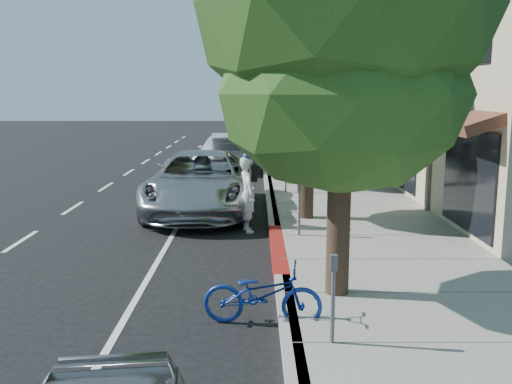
{
  "coord_description": "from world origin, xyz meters",
  "views": [
    {
      "loc": [
        -0.52,
        -11.41,
        3.58
      ],
      "look_at": [
        -0.49,
        1.22,
        1.35
      ],
      "focal_mm": 40.0,
      "sensor_mm": 36.0,
      "label": 1
    }
  ],
  "objects_px": {
    "dark_sedan": "(229,155)",
    "pedestrian": "(315,164)",
    "dark_suv_far": "(240,141)",
    "street_tree_2": "(293,58)",
    "street_tree_5": "(276,75)",
    "bicycle": "(262,294)",
    "silver_suv": "(201,182)",
    "street_tree_1": "(308,64)",
    "cyclist": "(248,194)",
    "white_pickup": "(223,152)",
    "street_tree_3": "(285,64)",
    "street_tree_0": "(344,16)",
    "street_tree_4": "(280,70)"
  },
  "relations": [
    {
      "from": "street_tree_3",
      "to": "street_tree_2",
      "type": "bearing_deg",
      "value": -90.0
    },
    {
      "from": "dark_suv_far",
      "to": "street_tree_2",
      "type": "bearing_deg",
      "value": -75.62
    },
    {
      "from": "street_tree_1",
      "to": "dark_suv_far",
      "type": "height_order",
      "value": "street_tree_1"
    },
    {
      "from": "street_tree_2",
      "to": "street_tree_3",
      "type": "distance_m",
      "value": 6.0
    },
    {
      "from": "street_tree_4",
      "to": "cyclist",
      "type": "xyz_separation_m",
      "value": [
        -1.6,
        -19.0,
        -3.84
      ]
    },
    {
      "from": "street_tree_2",
      "to": "bicycle",
      "type": "xyz_separation_m",
      "value": [
        -1.3,
        -13.0,
        -4.32
      ]
    },
    {
      "from": "dark_sedan",
      "to": "dark_suv_far",
      "type": "height_order",
      "value": "dark_suv_far"
    },
    {
      "from": "street_tree_2",
      "to": "cyclist",
      "type": "height_order",
      "value": "street_tree_2"
    },
    {
      "from": "street_tree_3",
      "to": "white_pickup",
      "type": "distance_m",
      "value": 5.05
    },
    {
      "from": "street_tree_3",
      "to": "dark_sedan",
      "type": "bearing_deg",
      "value": -149.82
    },
    {
      "from": "silver_suv",
      "to": "dark_sedan",
      "type": "height_order",
      "value": "silver_suv"
    },
    {
      "from": "street_tree_0",
      "to": "dark_suv_far",
      "type": "height_order",
      "value": "street_tree_0"
    },
    {
      "from": "street_tree_2",
      "to": "street_tree_5",
      "type": "xyz_separation_m",
      "value": [
        0.0,
        18.0,
        -0.13
      ]
    },
    {
      "from": "street_tree_3",
      "to": "cyclist",
      "type": "height_order",
      "value": "street_tree_3"
    },
    {
      "from": "street_tree_3",
      "to": "street_tree_5",
      "type": "height_order",
      "value": "street_tree_3"
    },
    {
      "from": "street_tree_4",
      "to": "street_tree_5",
      "type": "relative_size",
      "value": 1.0
    },
    {
      "from": "street_tree_2",
      "to": "silver_suv",
      "type": "relative_size",
      "value": 1.19
    },
    {
      "from": "street_tree_1",
      "to": "dark_sedan",
      "type": "bearing_deg",
      "value": 103.8
    },
    {
      "from": "street_tree_5",
      "to": "pedestrian",
      "type": "distance_m",
      "value": 18.86
    },
    {
      "from": "street_tree_4",
      "to": "street_tree_1",
      "type": "bearing_deg",
      "value": -90.0
    },
    {
      "from": "dark_sedan",
      "to": "pedestrian",
      "type": "bearing_deg",
      "value": -61.62
    },
    {
      "from": "street_tree_3",
      "to": "cyclist",
      "type": "xyz_separation_m",
      "value": [
        -1.6,
        -13.0,
        -3.86
      ]
    },
    {
      "from": "street_tree_2",
      "to": "street_tree_5",
      "type": "bearing_deg",
      "value": 90.0
    },
    {
      "from": "cyclist",
      "to": "white_pickup",
      "type": "height_order",
      "value": "cyclist"
    },
    {
      "from": "street_tree_0",
      "to": "dark_suv_far",
      "type": "bearing_deg",
      "value": 95.47
    },
    {
      "from": "street_tree_1",
      "to": "cyclist",
      "type": "distance_m",
      "value": 3.81
    },
    {
      "from": "street_tree_1",
      "to": "street_tree_5",
      "type": "bearing_deg",
      "value": 90.0
    },
    {
      "from": "white_pickup",
      "to": "dark_suv_far",
      "type": "bearing_deg",
      "value": 88.26
    },
    {
      "from": "street_tree_0",
      "to": "silver_suv",
      "type": "distance_m",
      "value": 8.97
    },
    {
      "from": "street_tree_1",
      "to": "pedestrian",
      "type": "relative_size",
      "value": 4.35
    },
    {
      "from": "street_tree_3",
      "to": "dark_suv_far",
      "type": "bearing_deg",
      "value": 112.26
    },
    {
      "from": "dark_suv_far",
      "to": "pedestrian",
      "type": "relative_size",
      "value": 2.9
    },
    {
      "from": "street_tree_4",
      "to": "white_pickup",
      "type": "height_order",
      "value": "street_tree_4"
    },
    {
      "from": "street_tree_2",
      "to": "white_pickup",
      "type": "distance_m",
      "value": 7.35
    },
    {
      "from": "cyclist",
      "to": "street_tree_0",
      "type": "bearing_deg",
      "value": -177.04
    },
    {
      "from": "street_tree_5",
      "to": "dark_sedan",
      "type": "xyz_separation_m",
      "value": [
        -2.58,
        -13.5,
        -3.94
      ]
    },
    {
      "from": "street_tree_1",
      "to": "dark_suv_far",
      "type": "xyz_separation_m",
      "value": [
        -2.25,
        17.5,
        -3.51
      ]
    },
    {
      "from": "street_tree_1",
      "to": "bicycle",
      "type": "relative_size",
      "value": 3.74
    },
    {
      "from": "street_tree_1",
      "to": "street_tree_2",
      "type": "distance_m",
      "value": 6.02
    },
    {
      "from": "street_tree_3",
      "to": "pedestrian",
      "type": "bearing_deg",
      "value": -82.73
    },
    {
      "from": "white_pickup",
      "to": "silver_suv",
      "type": "bearing_deg",
      "value": -86.02
    },
    {
      "from": "street_tree_2",
      "to": "silver_suv",
      "type": "bearing_deg",
      "value": -124.05
    },
    {
      "from": "white_pickup",
      "to": "dark_suv_far",
      "type": "height_order",
      "value": "dark_suv_far"
    },
    {
      "from": "street_tree_2",
      "to": "cyclist",
      "type": "bearing_deg",
      "value": -102.88
    },
    {
      "from": "silver_suv",
      "to": "white_pickup",
      "type": "distance_m",
      "value": 9.9
    },
    {
      "from": "street_tree_5",
      "to": "street_tree_0",
      "type": "bearing_deg",
      "value": -90.0
    },
    {
      "from": "cyclist",
      "to": "silver_suv",
      "type": "relative_size",
      "value": 0.3
    },
    {
      "from": "cyclist",
      "to": "dark_suv_far",
      "type": "xyz_separation_m",
      "value": [
        -0.65,
        18.5,
        -0.19
      ]
    },
    {
      "from": "street_tree_4",
      "to": "white_pickup",
      "type": "bearing_deg",
      "value": -113.95
    },
    {
      "from": "dark_suv_far",
      "to": "street_tree_5",
      "type": "bearing_deg",
      "value": 74.2
    }
  ]
}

